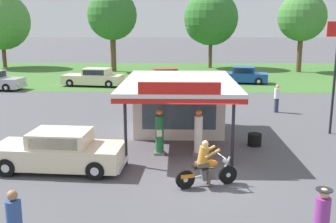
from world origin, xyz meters
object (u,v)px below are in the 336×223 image
object	(u,v)px
gas_pump_nearside	(160,134)
parked_car_back_row_far_right	(240,76)
gas_pump_offside	(198,134)
parked_car_back_row_centre_right	(168,77)
bystander_strolling_foreground	(322,221)
motorcycle_with_rider	(206,167)
spare_tire_stack	(255,140)
bystander_standing_back_lot	(277,98)
roadside_pole_sign	(336,59)
featured_classic_sedan	(59,152)
parked_car_back_row_far_left	(94,78)

from	to	relation	value
gas_pump_nearside	parked_car_back_row_far_right	distance (m)	21.44
gas_pump_offside	parked_car_back_row_centre_right	bearing A→B (deg)	95.11
bystander_strolling_foreground	motorcycle_with_rider	bearing A→B (deg)	119.59
bystander_strolling_foreground	spare_tire_stack	distance (m)	8.74
bystander_standing_back_lot	spare_tire_stack	xyz separation A→B (m)	(-2.59, -6.92, -0.63)
bystander_strolling_foreground	roadside_pole_sign	world-z (taller)	roadside_pole_sign
motorcycle_with_rider	featured_classic_sedan	size ratio (longest dim) A/B	0.42
gas_pump_nearside	spare_tire_stack	size ratio (longest dim) A/B	3.16
motorcycle_with_rider	parked_car_back_row_centre_right	distance (m)	22.94
parked_car_back_row_far_left	gas_pump_nearside	bearing A→B (deg)	-70.38
spare_tire_stack	gas_pump_nearside	bearing A→B (deg)	-162.52
parked_car_back_row_centre_right	roadside_pole_sign	distance (m)	18.45
gas_pump_offside	parked_car_back_row_far_right	world-z (taller)	gas_pump_offside
bystander_standing_back_lot	parked_car_back_row_far_right	bearing A→B (deg)	91.77
parked_car_back_row_far_left	parked_car_back_row_far_right	distance (m)	13.09
bystander_standing_back_lot	motorcycle_with_rider	bearing A→B (deg)	-113.62
gas_pump_offside	parked_car_back_row_centre_right	xyz separation A→B (m)	(-1.75, 19.56, -0.20)
featured_classic_sedan	spare_tire_stack	world-z (taller)	featured_classic_sedan
featured_classic_sedan	bystander_standing_back_lot	bearing A→B (deg)	44.42
gas_pump_offside	parked_car_back_row_far_right	distance (m)	21.02
gas_pump_nearside	motorcycle_with_rider	distance (m)	3.72
featured_classic_sedan	spare_tire_stack	distance (m)	8.38
motorcycle_with_rider	parked_car_back_row_centre_right	size ratio (longest dim) A/B	0.38
gas_pump_nearside	bystander_strolling_foreground	world-z (taller)	gas_pump_nearside
parked_car_back_row_far_left	gas_pump_offside	bearing A→B (deg)	-66.12
bystander_standing_back_lot	spare_tire_stack	world-z (taller)	bystander_standing_back_lot
gas_pump_offside	motorcycle_with_rider	distance (m)	3.32
motorcycle_with_rider	parked_car_back_row_far_left	xyz separation A→B (m)	(-8.28, 21.80, 0.05)
parked_car_back_row_far_right	roadside_pole_sign	size ratio (longest dim) A/B	0.98
gas_pump_nearside	parked_car_back_row_centre_right	xyz separation A→B (m)	(-0.16, 19.56, -0.20)
featured_classic_sedan	gas_pump_nearside	bearing A→B (deg)	27.80
gas_pump_offside	featured_classic_sedan	xyz separation A→B (m)	(-5.19, -1.90, -0.18)
featured_classic_sedan	spare_tire_stack	xyz separation A→B (m)	(7.74, 3.20, -0.41)
motorcycle_with_rider	spare_tire_stack	world-z (taller)	motorcycle_with_rider
parked_car_back_row_centre_right	spare_tire_stack	xyz separation A→B (m)	(4.30, -18.26, -0.39)
motorcycle_with_rider	parked_car_back_row_far_left	distance (m)	23.32
motorcycle_with_rider	roadside_pole_sign	world-z (taller)	roadside_pole_sign
featured_classic_sedan	bystander_standing_back_lot	size ratio (longest dim) A/B	2.94
gas_pump_offside	featured_classic_sedan	bearing A→B (deg)	-159.92
parked_car_back_row_far_left	parked_car_back_row_far_right	bearing A→B (deg)	8.74
parked_car_back_row_far_left	featured_classic_sedan	bearing A→B (deg)	-81.65
spare_tire_stack	parked_car_back_row_far_left	bearing A→B (deg)	121.98
motorcycle_with_rider	parked_car_back_row_far_right	xyz separation A→B (m)	(4.66, 23.79, 0.02)
parked_car_back_row_far_left	roadside_pole_sign	world-z (taller)	roadside_pole_sign
motorcycle_with_rider	bystander_strolling_foreground	xyz separation A→B (m)	(2.33, -4.10, 0.27)
parked_car_back_row_centre_right	roadside_pole_sign	xyz separation A→B (m)	(8.36, -16.17, 2.96)
gas_pump_offside	bystander_strolling_foreground	size ratio (longest dim) A/B	1.11
bystander_strolling_foreground	roadside_pole_sign	size ratio (longest dim) A/B	0.32
gas_pump_nearside	parked_car_back_row_far_right	xyz separation A→B (m)	(6.35, 20.48, -0.19)
gas_pump_nearside	featured_classic_sedan	bearing A→B (deg)	-152.20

